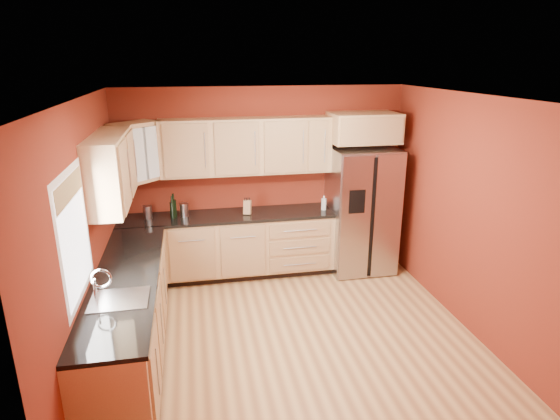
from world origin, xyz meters
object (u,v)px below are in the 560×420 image
Objects in this scene: wine_bottle_a at (174,205)px; soap_dispenser at (324,203)px; refrigerator at (361,210)px; knife_block at (247,207)px; canister_left at (184,210)px.

wine_bottle_a reaches higher than soap_dispenser.
knife_block is (-1.63, 0.05, 0.13)m from refrigerator.
knife_block is 0.95× the size of soap_dispenser.
wine_bottle_a is 2.06m from soap_dispenser.
refrigerator is at bearing -2.50° from soap_dispenser.
refrigerator is 5.42× the size of wine_bottle_a.
refrigerator is 2.48m from canister_left.
knife_block is (0.98, -0.05, -0.07)m from wine_bottle_a.
refrigerator reaches higher than canister_left.
wine_bottle_a is 1.69× the size of knife_block.
soap_dispenser is at bearing 17.34° from knife_block.
wine_bottle_a is at bearing 178.01° from soap_dispenser.
wine_bottle_a is at bearing -175.47° from canister_left.
canister_left is 0.94× the size of knife_block.
refrigerator is at bearing 16.89° from knife_block.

